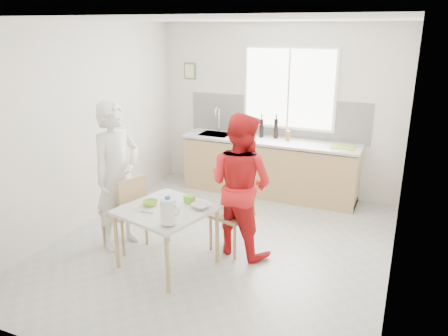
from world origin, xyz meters
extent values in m
plane|color=#B7B7B2|center=(0.00, 0.00, 0.00)|extent=(4.50, 4.50, 0.00)
plane|color=silver|center=(0.00, 2.25, 1.35)|extent=(4.00, 0.00, 4.00)
plane|color=silver|center=(0.00, -2.25, 1.35)|extent=(4.00, 0.00, 4.00)
plane|color=silver|center=(-2.00, 0.00, 1.35)|extent=(0.00, 4.50, 4.50)
plane|color=silver|center=(2.00, 0.00, 1.35)|extent=(0.00, 4.50, 4.50)
plane|color=white|center=(0.00, 0.00, 2.70)|extent=(4.50, 4.50, 0.00)
cube|color=white|center=(0.20, 2.23, 1.70)|extent=(1.50, 0.03, 1.30)
cube|color=white|center=(0.20, 2.21, 1.70)|extent=(1.40, 0.02, 1.20)
cube|color=white|center=(0.20, 2.21, 1.70)|extent=(0.03, 0.03, 1.20)
cube|color=white|center=(0.00, 2.24, 1.23)|extent=(3.00, 0.02, 0.65)
cube|color=#527C38|center=(-1.55, 2.23, 1.90)|extent=(0.22, 0.02, 0.28)
cube|color=beige|center=(-1.55, 2.22, 1.90)|extent=(0.16, 0.01, 0.22)
cube|color=tan|center=(0.00, 1.95, 0.43)|extent=(2.80, 0.60, 0.86)
cube|color=#3F3326|center=(0.00, 1.95, 0.05)|extent=(2.80, 0.54, 0.10)
cube|color=silver|center=(0.00, 1.95, 0.90)|extent=(2.84, 0.64, 0.04)
cube|color=#A5A5AA|center=(-0.95, 1.95, 0.91)|extent=(0.50, 0.40, 0.03)
cylinder|color=silver|center=(-0.95, 2.11, 1.10)|extent=(0.02, 0.02, 0.36)
torus|color=silver|center=(-0.95, 2.04, 1.28)|extent=(0.02, 0.18, 0.18)
cube|color=silver|center=(-0.37, -0.64, 0.69)|extent=(1.11, 1.11, 0.04)
cylinder|color=tan|center=(-0.86, -0.93, 0.32)|extent=(0.05, 0.05, 0.65)
cylinder|color=tan|center=(-0.66, -0.15, 0.32)|extent=(0.05, 0.05, 0.65)
cylinder|color=tan|center=(-0.08, -1.13, 0.32)|extent=(0.05, 0.05, 0.65)
cylinder|color=tan|center=(0.12, -0.35, 0.32)|extent=(0.05, 0.05, 0.65)
cube|color=tan|center=(-1.10, -0.45, 0.46)|extent=(0.53, 0.53, 0.04)
cube|color=tan|center=(-0.91, -0.50, 0.71)|extent=(0.13, 0.41, 0.45)
cylinder|color=tan|center=(-1.23, -0.23, 0.22)|extent=(0.04, 0.04, 0.44)
cylinder|color=tan|center=(-1.32, -0.59, 0.22)|extent=(0.04, 0.04, 0.44)
cylinder|color=tan|center=(-0.87, -0.32, 0.22)|extent=(0.04, 0.04, 0.44)
cylinder|color=tan|center=(-0.96, -0.68, 0.22)|extent=(0.04, 0.04, 0.44)
cube|color=tan|center=(0.16, 0.00, 0.45)|extent=(0.52, 0.52, 0.04)
cube|color=tan|center=(0.20, 0.18, 0.70)|extent=(0.40, 0.13, 0.44)
cylinder|color=tan|center=(-0.06, -0.13, 0.22)|extent=(0.04, 0.04, 0.43)
cylinder|color=tan|center=(0.29, -0.23, 0.22)|extent=(0.04, 0.04, 0.43)
cylinder|color=tan|center=(0.03, 0.22, 0.22)|extent=(0.04, 0.04, 0.43)
cylinder|color=tan|center=(0.38, 0.13, 0.22)|extent=(0.04, 0.04, 0.43)
imported|color=white|center=(-1.16, -0.44, 0.91)|extent=(0.59, 0.75, 1.82)
imported|color=red|center=(0.27, 0.00, 0.86)|extent=(0.97, 0.84, 1.72)
imported|color=#86CA2E|center=(-0.58, -0.64, 0.73)|extent=(0.21, 0.21, 0.05)
imported|color=silver|center=(-0.02, -0.48, 0.73)|extent=(0.25, 0.25, 0.05)
cylinder|color=white|center=(-0.13, -0.99, 0.86)|extent=(0.16, 0.16, 0.26)
cylinder|color=blue|center=(-0.13, -0.99, 1.00)|extent=(0.05, 0.05, 0.03)
torus|color=white|center=(-0.05, -0.99, 0.88)|extent=(0.13, 0.06, 0.12)
cube|color=#73C12C|center=(-0.20, -0.40, 0.75)|extent=(0.12, 0.12, 0.09)
cylinder|color=#A5A5AA|center=(-0.50, -0.83, 0.71)|extent=(0.16, 0.03, 0.01)
cube|color=#8FBC2B|center=(1.14, 1.93, 0.93)|extent=(0.36, 0.26, 0.01)
cylinder|color=black|center=(0.06, 2.07, 1.08)|extent=(0.07, 0.07, 0.32)
cylinder|color=black|center=(-0.18, 2.05, 1.07)|extent=(0.07, 0.07, 0.30)
cylinder|color=#915A1F|center=(0.28, 1.99, 1.00)|extent=(0.06, 0.06, 0.16)
imported|color=#999999|center=(-0.51, 2.09, 1.01)|extent=(0.08, 0.09, 0.18)
camera|label=1|loc=(2.00, -4.49, 2.64)|focal=35.00mm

